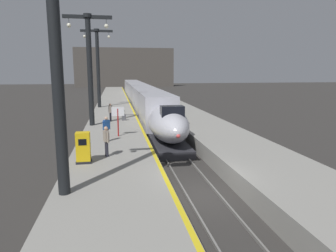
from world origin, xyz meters
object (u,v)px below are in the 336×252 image
(ticket_machine_yellow, at_px, (83,149))
(highspeed_train_main, at_px, (141,96))
(station_column_near, at_px, (56,32))
(station_column_mid, at_px, (89,60))
(rolling_suitcase, at_px, (124,117))
(passenger_mid_platform, at_px, (106,139))
(departure_info_board, at_px, (118,116))
(station_column_far, at_px, (98,61))
(passenger_far_waiting, at_px, (107,127))
(passenger_near_edge, at_px, (110,111))

(ticket_machine_yellow, bearing_deg, highspeed_train_main, 79.80)
(station_column_near, bearing_deg, station_column_mid, 90.20)
(rolling_suitcase, bearing_deg, passenger_mid_platform, -96.03)
(rolling_suitcase, distance_m, departure_info_board, 7.31)
(station_column_mid, height_order, departure_info_board, station_column_mid)
(station_column_mid, distance_m, ticket_machine_yellow, 12.34)
(highspeed_train_main, distance_m, ticket_machine_yellow, 31.35)
(station_column_far, bearing_deg, station_column_mid, -90.00)
(station_column_mid, height_order, passenger_far_waiting, station_column_mid)
(station_column_near, distance_m, departure_info_board, 11.53)
(highspeed_train_main, xyz_separation_m, station_column_mid, (-5.90, -19.51, 4.69))
(ticket_machine_yellow, bearing_deg, passenger_far_waiting, 77.16)
(station_column_far, xyz_separation_m, departure_info_board, (2.19, -18.76, -4.38))
(station_column_near, height_order, ticket_machine_yellow, station_column_near)
(passenger_near_edge, relative_size, passenger_far_waiting, 1.00)
(station_column_far, relative_size, passenger_mid_platform, 5.84)
(highspeed_train_main, distance_m, departure_info_board, 24.79)
(station_column_far, height_order, ticket_machine_yellow, station_column_far)
(passenger_near_edge, height_order, passenger_far_waiting, same)
(ticket_machine_yellow, relative_size, departure_info_board, 0.75)
(station_column_mid, xyz_separation_m, departure_info_board, (2.19, -4.99, -4.08))
(station_column_far, bearing_deg, passenger_near_edge, -82.55)
(ticket_machine_yellow, bearing_deg, station_column_near, -94.21)
(passenger_near_edge, relative_size, rolling_suitcase, 1.72)
(station_column_near, xyz_separation_m, passenger_near_edge, (1.51, 17.18, -5.04))
(station_column_far, relative_size, ticket_machine_yellow, 6.17)
(highspeed_train_main, relative_size, rolling_suitcase, 58.75)
(highspeed_train_main, distance_m, passenger_far_waiting, 26.57)
(highspeed_train_main, xyz_separation_m, passenger_far_waiting, (-4.49, -26.19, 0.09))
(station_column_mid, xyz_separation_m, passenger_far_waiting, (1.41, -6.68, -4.60))
(passenger_near_edge, height_order, ticket_machine_yellow, passenger_near_edge)
(station_column_mid, bearing_deg, highspeed_train_main, 73.17)
(passenger_mid_platform, xyz_separation_m, departure_info_board, (0.70, 5.35, 0.52))
(station_column_far, bearing_deg, passenger_mid_platform, -86.46)
(highspeed_train_main, height_order, departure_info_board, highspeed_train_main)
(departure_info_board, bearing_deg, rolling_suitcase, 85.06)
(station_column_far, distance_m, ticket_machine_yellow, 25.63)
(station_column_far, relative_size, passenger_far_waiting, 5.84)
(station_column_near, distance_m, passenger_mid_platform, 7.27)
(station_column_near, relative_size, station_column_mid, 1.07)
(passenger_near_edge, xyz_separation_m, ticket_machine_yellow, (-1.22, -13.14, -0.25))
(rolling_suitcase, bearing_deg, station_column_far, 103.68)
(passenger_far_waiting, relative_size, ticket_machine_yellow, 1.06)
(rolling_suitcase, height_order, departure_info_board, departure_info_board)
(station_column_mid, distance_m, rolling_suitcase, 6.38)
(highspeed_train_main, height_order, station_column_far, station_column_far)
(highspeed_train_main, distance_m, station_column_mid, 20.91)
(highspeed_train_main, bearing_deg, station_column_far, -135.75)
(station_column_near, height_order, station_column_far, station_column_near)
(station_column_mid, relative_size, passenger_mid_platform, 5.50)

